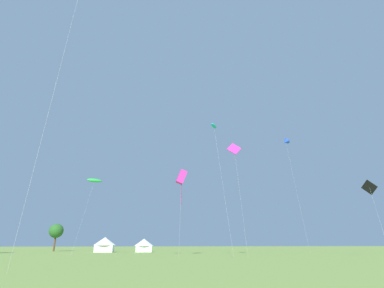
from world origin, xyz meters
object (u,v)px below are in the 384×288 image
object	(u,v)px
kite_cyan_parafoil	(214,126)
festival_tent_left	(144,245)
kite_green_parafoil	(95,180)
kite_black_diamond	(369,188)
festival_tent_center	(105,244)
kite_blue_delta	(286,142)
kite_magenta_box	(182,177)
kite_magenta_diamond	(234,150)
tree_distant_right	(56,231)

from	to	relation	value
kite_cyan_parafoil	festival_tent_left	bearing A→B (deg)	107.93
kite_green_parafoil	kite_black_diamond	world-z (taller)	kite_green_parafoil
festival_tent_center	kite_black_diamond	bearing A→B (deg)	-36.04
kite_green_parafoil	kite_black_diamond	size ratio (longest dim) A/B	1.17
kite_blue_delta	kite_magenta_box	bearing A→B (deg)	-152.02
kite_blue_delta	kite_magenta_diamond	bearing A→B (deg)	-136.86
kite_magenta_box	tree_distant_right	xyz separation A→B (m)	(-28.72, 33.97, -7.93)
kite_magenta_diamond	tree_distant_right	world-z (taller)	kite_magenta_diamond
kite_blue_delta	festival_tent_center	world-z (taller)	kite_blue_delta
kite_magenta_box	kite_magenta_diamond	bearing A→B (deg)	-17.35
festival_tent_left	festival_tent_center	bearing A→B (deg)	180.00
festival_tent_center	festival_tent_left	world-z (taller)	festival_tent_center
tree_distant_right	kite_blue_delta	bearing A→B (deg)	-19.13
kite_green_parafoil	kite_magenta_diamond	bearing A→B (deg)	-20.08
kite_cyan_parafoil	tree_distant_right	xyz separation A→B (m)	(-32.92, 41.73, -14.61)
kite_cyan_parafoil	tree_distant_right	distance (m)	55.12
kite_magenta_diamond	kite_magenta_box	distance (m)	10.36
kite_black_diamond	festival_tent_left	xyz separation A→B (m)	(-35.16, 32.08, -8.72)
kite_black_diamond	festival_tent_left	distance (m)	48.38
kite_cyan_parafoil	kite_black_diamond	xyz separation A→B (m)	(24.94, -0.53, -9.22)
kite_magenta_box	festival_tent_center	distance (m)	30.21
kite_blue_delta	tree_distant_right	size ratio (longest dim) A/B	3.91
kite_cyan_parafoil	festival_tent_left	distance (m)	37.71
kite_magenta_box	tree_distant_right	distance (m)	45.19
kite_magenta_box	kite_green_parafoil	bearing A→B (deg)	158.41
kite_black_diamond	kite_magenta_diamond	bearing A→B (deg)	164.77
kite_magenta_diamond	festival_tent_left	world-z (taller)	kite_magenta_diamond
kite_green_parafoil	tree_distant_right	world-z (taller)	kite_green_parafoil
kite_magenta_box	kite_blue_delta	distance (m)	33.47
kite_black_diamond	festival_tent_center	distance (m)	55.19
kite_magenta_diamond	kite_blue_delta	distance (m)	26.58
kite_blue_delta	tree_distant_right	xyz separation A→B (m)	(-56.06, 19.45, -20.66)
kite_magenta_box	kite_blue_delta	bearing A→B (deg)	27.98
kite_magenta_box	kite_blue_delta	world-z (taller)	kite_blue_delta
kite_black_diamond	festival_tent_center	size ratio (longest dim) A/B	2.29
kite_magenta_box	kite_black_diamond	bearing A→B (deg)	-15.88
kite_blue_delta	kite_cyan_parafoil	bearing A→B (deg)	-136.08
kite_magenta_diamond	kite_green_parafoil	xyz separation A→B (m)	(-24.51, 8.96, -4.39)
kite_magenta_diamond	festival_tent_center	size ratio (longest dim) A/B	3.72
kite_black_diamond	festival_tent_center	world-z (taller)	kite_black_diamond
kite_cyan_parafoil	tree_distant_right	bearing A→B (deg)	128.26
kite_magenta_diamond	festival_tent_left	size ratio (longest dim) A/B	4.13
kite_green_parafoil	kite_black_diamond	distance (m)	47.12
kite_black_diamond	tree_distant_right	xyz separation A→B (m)	(-57.86, 42.26, -5.39)
kite_magenta_box	kite_green_parafoil	size ratio (longest dim) A/B	1.05
kite_green_parafoil	festival_tent_left	xyz separation A→B (m)	(9.61, 17.61, -11.44)
kite_blue_delta	festival_tent_left	world-z (taller)	kite_blue_delta
kite_magenta_diamond	kite_black_diamond	xyz separation A→B (m)	(20.26, -5.52, -7.11)
kite_magenta_diamond	kite_blue_delta	world-z (taller)	kite_blue_delta
kite_black_diamond	kite_blue_delta	bearing A→B (deg)	94.51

